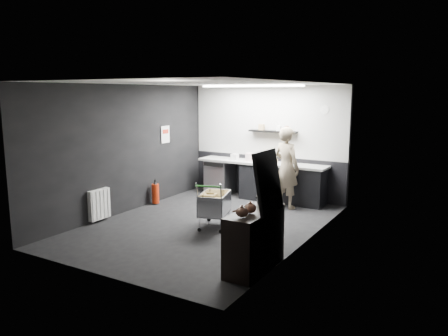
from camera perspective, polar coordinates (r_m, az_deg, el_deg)
The scene contains 22 objects.
floor at distance 8.55m, azimuth -2.29°, elevation -7.39°, with size 5.50×5.50×0.00m, color black.
ceiling at distance 8.16m, azimuth -2.42°, elevation 11.02°, with size 5.50×5.50×0.00m, color white.
wall_back at distance 10.65m, azimuth 5.68°, elevation 3.44°, with size 5.50×5.50×0.00m, color black.
wall_front at distance 6.15m, azimuth -16.33°, elevation -1.65°, with size 5.50×5.50×0.00m, color black.
wall_left at distance 9.47m, azimuth -12.60°, elevation 2.45°, with size 5.50×5.50×0.00m, color black.
wall_right at distance 7.37m, azimuth 10.84°, elevation 0.44°, with size 5.50×5.50×0.00m, color black.
kitchen_wall_panel at distance 10.58m, azimuth 5.68°, elevation 6.12°, with size 3.95×0.02×1.70m, color #BABAB5.
dado_panel at distance 10.76m, azimuth 5.56°, elevation -1.07°, with size 3.95×0.02×1.00m, color black.
floating_shelf at distance 10.42m, azimuth 6.41°, elevation 4.78°, with size 1.20×0.22×0.04m, color black.
wall_clock at distance 10.06m, azimuth 13.01°, elevation 7.43°, with size 0.20×0.20×0.03m, color white.
poster at distance 10.42m, azimuth -7.69°, elevation 4.36°, with size 0.02×0.30×0.40m, color white.
poster_red_band at distance 10.41m, azimuth -7.67°, elevation 4.75°, with size 0.01×0.22×0.10m, color red.
radiator at distance 8.99m, azimuth -15.99°, elevation -4.59°, with size 0.10×0.50×0.60m, color white.
ceiling_strip at distance 9.77m, azimuth 3.56°, elevation 10.65°, with size 2.40×0.20×0.04m, color white.
prep_counter at distance 10.43m, azimuth 5.51°, elevation -1.66°, with size 3.20×0.61×0.90m.
person at distance 9.67m, azimuth 8.17°, elevation 0.05°, with size 0.66×0.43×1.80m, color beige.
shopping_cart at distance 8.28m, azimuth -1.27°, elevation -4.89°, with size 0.70×0.96×0.90m.
sideboard at distance 6.35m, azimuth 4.22°, elevation -8.33°, with size 0.50×1.16×1.74m.
fire_extinguisher at distance 10.10m, azimuth -8.95°, elevation -3.22°, with size 0.17×0.17×0.55m.
cardboard_box at distance 10.30m, azimuth 5.41°, elevation 0.97°, with size 0.48×0.36×0.10m, color #9F8354.
pink_tub at distance 10.54m, azimuth 3.30°, elevation 1.46°, with size 0.19×0.19×0.19m, color beige.
white_container at distance 10.67m, azimuth 1.41°, elevation 1.46°, with size 0.17×0.13×0.15m, color white.
Camera 1 is at (4.42, -6.87, 2.54)m, focal length 35.00 mm.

